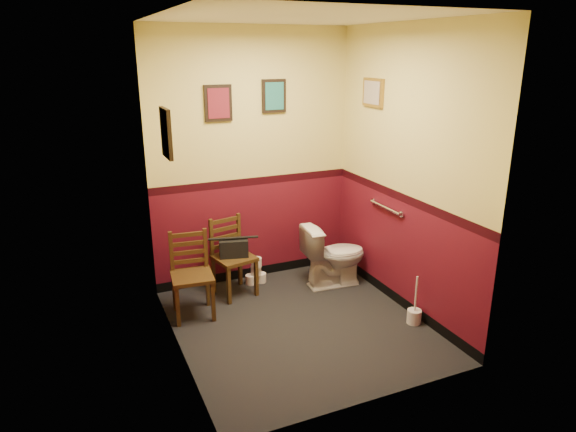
% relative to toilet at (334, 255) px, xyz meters
% --- Properties ---
extents(floor, '(2.20, 2.40, 0.00)m').
position_rel_toilet_xyz_m(floor, '(-0.72, -0.65, -0.34)').
color(floor, black).
rests_on(floor, ground).
extents(ceiling, '(2.20, 2.40, 0.00)m').
position_rel_toilet_xyz_m(ceiling, '(-0.72, -0.65, 2.36)').
color(ceiling, silver).
rests_on(ceiling, ground).
extents(wall_back, '(2.20, 0.00, 2.70)m').
position_rel_toilet_xyz_m(wall_back, '(-0.72, 0.55, 1.01)').
color(wall_back, '#560E1C').
rests_on(wall_back, ground).
extents(wall_front, '(2.20, 0.00, 2.70)m').
position_rel_toilet_xyz_m(wall_front, '(-0.72, -1.85, 1.01)').
color(wall_front, '#560E1C').
rests_on(wall_front, ground).
extents(wall_left, '(0.00, 2.40, 2.70)m').
position_rel_toilet_xyz_m(wall_left, '(-1.82, -0.65, 1.01)').
color(wall_left, '#560E1C').
rests_on(wall_left, ground).
extents(wall_right, '(0.00, 2.40, 2.70)m').
position_rel_toilet_xyz_m(wall_right, '(0.38, -0.65, 1.01)').
color(wall_right, '#560E1C').
rests_on(wall_right, ground).
extents(grab_bar, '(0.05, 0.56, 0.06)m').
position_rel_toilet_xyz_m(grab_bar, '(0.35, -0.40, 0.61)').
color(grab_bar, silver).
rests_on(grab_bar, wall_right).
extents(framed_print_back_a, '(0.28, 0.04, 0.36)m').
position_rel_toilet_xyz_m(framed_print_back_a, '(-1.07, 0.53, 1.61)').
color(framed_print_back_a, black).
rests_on(framed_print_back_a, wall_back).
extents(framed_print_back_b, '(0.26, 0.04, 0.34)m').
position_rel_toilet_xyz_m(framed_print_back_b, '(-0.47, 0.53, 1.66)').
color(framed_print_back_b, black).
rests_on(framed_print_back_b, wall_back).
extents(framed_print_left, '(0.04, 0.30, 0.38)m').
position_rel_toilet_xyz_m(framed_print_left, '(-1.80, -0.55, 1.51)').
color(framed_print_left, black).
rests_on(framed_print_left, wall_left).
extents(framed_print_right, '(0.04, 0.34, 0.28)m').
position_rel_toilet_xyz_m(framed_print_right, '(0.36, -0.05, 1.71)').
color(framed_print_right, olive).
rests_on(framed_print_right, wall_right).
extents(toilet, '(0.72, 0.44, 0.68)m').
position_rel_toilet_xyz_m(toilet, '(0.00, 0.00, 0.00)').
color(toilet, white).
rests_on(toilet, floor).
extents(toilet_brush, '(0.13, 0.13, 0.48)m').
position_rel_toilet_xyz_m(toilet_brush, '(0.29, -1.05, -0.26)').
color(toilet_brush, silver).
rests_on(toilet_brush, floor).
extents(chair_left, '(0.42, 0.42, 0.82)m').
position_rel_toilet_xyz_m(chair_left, '(-1.57, -0.03, 0.07)').
color(chair_left, '#463015').
rests_on(chair_left, floor).
extents(chair_right, '(0.45, 0.45, 0.82)m').
position_rel_toilet_xyz_m(chair_right, '(-1.07, 0.25, 0.07)').
color(chair_right, '#463015').
rests_on(chair_right, floor).
extents(handbag, '(0.32, 0.21, 0.21)m').
position_rel_toilet_xyz_m(handbag, '(-1.06, 0.21, 0.18)').
color(handbag, black).
rests_on(handbag, chair_right).
extents(tp_stack, '(0.24, 0.14, 0.31)m').
position_rel_toilet_xyz_m(tp_stack, '(-0.77, 0.36, -0.21)').
color(tp_stack, silver).
rests_on(tp_stack, floor).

